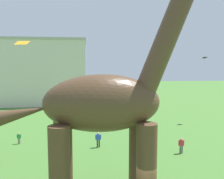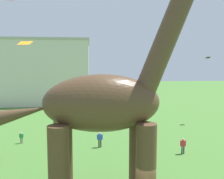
{
  "view_description": "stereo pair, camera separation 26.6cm",
  "coord_description": "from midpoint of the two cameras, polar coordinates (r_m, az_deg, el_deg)",
  "views": [
    {
      "loc": [
        -2.89,
        -10.94,
        7.93
      ],
      "look_at": [
        -1.27,
        3.15,
        6.58
      ],
      "focal_mm": 37.38,
      "sensor_mm": 36.0,
      "label": 1
    },
    {
      "loc": [
        -2.62,
        -10.96,
        7.93
      ],
      "look_at": [
        -1.27,
        3.15,
        6.58
      ],
      "focal_mm": 37.38,
      "sensor_mm": 36.0,
      "label": 2
    }
  ],
  "objects": [
    {
      "name": "kite_high_right",
      "position": [
        31.9,
        -20.26,
        10.64
      ],
      "size": [
        1.89,
        1.49,
        0.56
      ],
      "color": "orange"
    },
    {
      "name": "background_building_block",
      "position": [
        54.13,
        -15.71,
        4.17
      ],
      "size": [
        19.35,
        12.03,
        13.86
      ],
      "color": "beige",
      "rests_on": "ground_plane"
    },
    {
      "name": "dinosaur_sculpture",
      "position": [
        13.34,
        -2.26,
        -3.33
      ],
      "size": [
        15.61,
        3.31,
        16.32
      ],
      "rotation": [
        0.0,
        0.0,
        0.47
      ],
      "color": "#513823",
      "rests_on": "ground_plane"
    },
    {
      "name": "person_vendor_side",
      "position": [
        23.68,
        -2.67,
        -11.79
      ],
      "size": [
        0.57,
        0.25,
        1.53
      ],
      "rotation": [
        0.0,
        0.0,
        2.28
      ],
      "color": "black",
      "rests_on": "ground_plane"
    },
    {
      "name": "person_watching_child",
      "position": [
        22.96,
        17.3,
        -12.68
      ],
      "size": [
        0.55,
        0.24,
        1.47
      ],
      "rotation": [
        0.0,
        0.0,
        4.86
      ],
      "color": "#2D3347",
      "rests_on": "ground_plane"
    },
    {
      "name": "kite_high_left",
      "position": [
        36.53,
        22.62,
        7.21
      ],
      "size": [
        0.81,
        0.65,
        0.93
      ],
      "color": "black"
    },
    {
      "name": "person_strolling_adult",
      "position": [
        26.57,
        -21.03,
        -10.69
      ],
      "size": [
        0.44,
        0.2,
        1.19
      ],
      "rotation": [
        0.0,
        0.0,
        2.96
      ],
      "color": "#6B6056",
      "rests_on": "ground_plane"
    }
  ]
}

